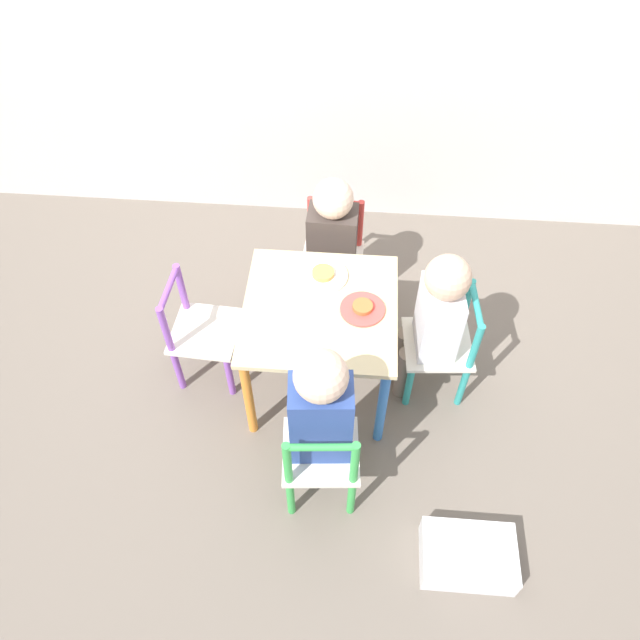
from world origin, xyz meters
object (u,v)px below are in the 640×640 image
child_right (434,316)px  child_front (321,412)px  chair_teal (443,346)px  chair_green (321,459)px  chair_red (333,258)px  plate_right (362,308)px  child_back (332,239)px  storage_bin (468,556)px  kids_table (320,321)px  plate_back (323,275)px  chair_purple (200,332)px

child_right → child_front: (-0.38, -0.45, 0.03)m
chair_teal → chair_green: (-0.44, -0.52, 0.00)m
chair_red → plate_right: bearing=-72.1°
chair_teal → child_back: size_ratio=0.72×
chair_red → child_front: size_ratio=0.65×
child_front → storage_bin: bearing=146.7°
kids_table → storage_bin: 0.96m
kids_table → plate_back: 0.17m
kids_table → storage_bin: (0.56, -0.70, -0.35)m
chair_green → child_back: 0.91m
kids_table → chair_purple: bearing=176.4°
chair_teal → storage_bin: bearing=1.6°
child_front → plate_right: size_ratio=4.76×
chair_teal → child_front: bearing=-48.6°
chair_purple → child_right: size_ratio=0.70×
child_right → child_back: (-0.40, 0.39, -0.01)m
chair_green → child_back: (-0.02, 0.90, 0.17)m
child_right → plate_right: size_ratio=4.43×
chair_purple → storage_bin: size_ratio=1.60×
chair_teal → plate_right: (-0.33, -0.04, 0.24)m
plate_right → chair_red: bearing=105.6°
chair_teal → storage_bin: chair_teal is taller
chair_red → plate_back: (-0.02, -0.33, 0.24)m
child_back → plate_right: child_back is taller
storage_bin → kids_table: bearing=128.4°
plate_back → storage_bin: bearing=-56.9°
chair_teal → chair_purple: size_ratio=1.00×
kids_table → child_front: size_ratio=0.72×
chair_teal → chair_red: same height
kids_table → chair_red: bearing=87.7°
kids_table → child_back: child_back is taller
child_front → plate_right: bearing=-110.5°
child_right → chair_purple: bearing=-94.3°
chair_teal → storage_bin: size_ratio=1.60×
chair_red → plate_right: size_ratio=3.11×
child_front → storage_bin: size_ratio=2.46×
chair_green → kids_table: bearing=-90.0°
child_back → plate_back: bearing=-91.3°
chair_purple → kids_table: bearing=-90.0°
chair_red → chair_purple: 0.67m
chair_green → plate_right: size_ratio=3.11×
storage_bin → child_front: bearing=151.5°
chair_red → chair_purple: same height
chair_purple → child_back: bearing=-48.4°
child_right → child_back: bearing=-138.3°
storage_bin → chair_purple: bearing=144.7°
chair_purple → plate_back: plate_back is taller
kids_table → chair_green: chair_green is taller
chair_red → plate_back: 0.41m
chair_purple → chair_red: bearing=-44.3°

